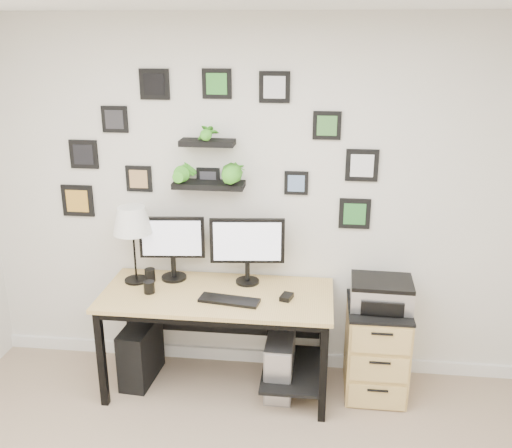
# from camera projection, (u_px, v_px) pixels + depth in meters

# --- Properties ---
(room) EXTENTS (4.00, 4.00, 4.00)m
(room) POSITION_uv_depth(u_px,v_px,m) (253.00, 356.00, 4.48)
(room) COLOR tan
(room) RESTS_ON ground
(desk) EXTENTS (1.60, 0.70, 0.75)m
(desk) POSITION_uv_depth(u_px,v_px,m) (223.00, 307.00, 4.02)
(desk) COLOR tan
(desk) RESTS_ON ground
(monitor_left) EXTENTS (0.47, 0.20, 0.48)m
(monitor_left) POSITION_uv_depth(u_px,v_px,m) (172.00, 243.00, 4.08)
(monitor_left) COLOR black
(monitor_left) RESTS_ON desk
(monitor_right) EXTENTS (0.53, 0.19, 0.49)m
(monitor_right) POSITION_uv_depth(u_px,v_px,m) (247.00, 245.00, 4.01)
(monitor_right) COLOR black
(monitor_right) RESTS_ON desk
(keyboard) EXTENTS (0.42, 0.19, 0.02)m
(keyboard) POSITION_uv_depth(u_px,v_px,m) (229.00, 300.00, 3.82)
(keyboard) COLOR black
(keyboard) RESTS_ON desk
(mouse) EXTENTS (0.10, 0.12, 0.03)m
(mouse) POSITION_uv_depth(u_px,v_px,m) (287.00, 297.00, 3.86)
(mouse) COLOR black
(mouse) RESTS_ON desk
(table_lamp) EXTENTS (0.28, 0.28, 0.56)m
(table_lamp) POSITION_uv_depth(u_px,v_px,m) (132.00, 222.00, 3.99)
(table_lamp) COLOR black
(table_lamp) RESTS_ON desk
(mug) EXTENTS (0.08, 0.08, 0.09)m
(mug) POSITION_uv_depth(u_px,v_px,m) (149.00, 287.00, 3.94)
(mug) COLOR black
(mug) RESTS_ON desk
(pen_cup) EXTENTS (0.07, 0.07, 0.10)m
(pen_cup) POSITION_uv_depth(u_px,v_px,m) (150.00, 275.00, 4.12)
(pen_cup) COLOR black
(pen_cup) RESTS_ON desk
(pc_tower_black) EXTENTS (0.23, 0.45, 0.44)m
(pc_tower_black) POSITION_uv_depth(u_px,v_px,m) (141.00, 352.00, 4.21)
(pc_tower_black) COLOR black
(pc_tower_black) RESTS_ON ground
(pc_tower_grey) EXTENTS (0.20, 0.43, 0.43)m
(pc_tower_grey) POSITION_uv_depth(u_px,v_px,m) (280.00, 364.00, 4.08)
(pc_tower_grey) COLOR gray
(pc_tower_grey) RESTS_ON ground
(file_cabinet) EXTENTS (0.43, 0.53, 0.67)m
(file_cabinet) POSITION_uv_depth(u_px,v_px,m) (376.00, 349.00, 4.04)
(file_cabinet) COLOR tan
(file_cabinet) RESTS_ON ground
(printer) EXTENTS (0.42, 0.35, 0.19)m
(printer) POSITION_uv_depth(u_px,v_px,m) (381.00, 293.00, 3.91)
(printer) COLOR silver
(printer) RESTS_ON file_cabinet
(wall_decor) EXTENTS (2.30, 0.18, 1.09)m
(wall_decor) POSITION_uv_depth(u_px,v_px,m) (211.00, 156.00, 3.95)
(wall_decor) COLOR black
(wall_decor) RESTS_ON ground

